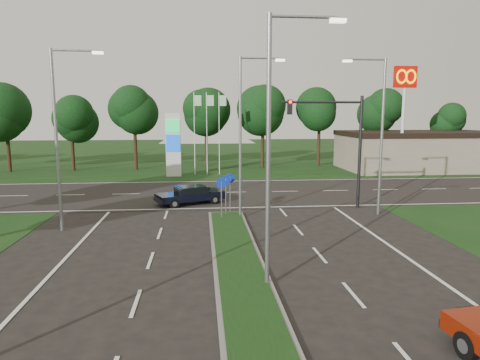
{
  "coord_description": "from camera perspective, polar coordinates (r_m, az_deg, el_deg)",
  "views": [
    {
      "loc": [
        -1.41,
        -7.86,
        5.83
      ],
      "look_at": [
        0.77,
        15.86,
        2.2
      ],
      "focal_mm": 32.0,
      "sensor_mm": 36.0,
      "label": 1
    }
  ],
  "objects": [
    {
      "name": "streetlight_right_far",
      "position": [
        25.97,
        18.02,
        6.59
      ],
      "size": [
        2.53,
        0.22,
        9.0
      ],
      "rotation": [
        0.0,
        0.0,
        3.14
      ],
      "color": "gray",
      "rests_on": "ground"
    },
    {
      "name": "traffic_signal",
      "position": [
        27.28,
        13.2,
        5.96
      ],
      "size": [
        5.1,
        0.42,
        7.0
      ],
      "color": "black",
      "rests_on": "ground"
    },
    {
      "name": "median_kerb",
      "position": [
        13.27,
        1.43,
        -17.12
      ],
      "size": [
        2.0,
        26.0,
        0.12
      ],
      "primitive_type": "cube",
      "color": "slate",
      "rests_on": "ground"
    },
    {
      "name": "gas_pylon",
      "position": [
        41.07,
        -8.6,
        4.89
      ],
      "size": [
        5.8,
        1.26,
        8.0
      ],
      "color": "silver",
      "rests_on": "ground"
    },
    {
      "name": "commercial_building",
      "position": [
        49.87,
        22.81,
        3.59
      ],
      "size": [
        16.0,
        9.0,
        4.0
      ],
      "primitive_type": "cube",
      "color": "gray",
      "rests_on": "ground"
    },
    {
      "name": "streetlight_median_near",
      "position": [
        14.09,
        4.62,
        5.57
      ],
      "size": [
        2.53,
        0.22,
        9.0
      ],
      "color": "gray",
      "rests_on": "ground"
    },
    {
      "name": "treeline_far",
      "position": [
        47.83,
        -3.5,
        9.85
      ],
      "size": [
        6.0,
        6.0,
        9.9
      ],
      "color": "black",
      "rests_on": "ground"
    },
    {
      "name": "streetlight_left_far",
      "position": [
        22.94,
        -22.87,
        6.11
      ],
      "size": [
        2.53,
        0.22,
        9.0
      ],
      "color": "gray",
      "rests_on": "ground"
    },
    {
      "name": "median_signs",
      "position": [
        24.65,
        -1.9,
        -0.95
      ],
      "size": [
        1.16,
        1.76,
        2.38
      ],
      "color": "gray",
      "rests_on": "ground"
    },
    {
      "name": "mcdonalds_sign",
      "position": [
        44.36,
        21.09,
        10.89
      ],
      "size": [
        2.2,
        0.47,
        10.4
      ],
      "color": "silver",
      "rests_on": "ground"
    },
    {
      "name": "cross_road",
      "position": [
        32.42,
        -2.68,
        -1.7
      ],
      "size": [
        160.0,
        12.0,
        0.02
      ],
      "primitive_type": "cube",
      "color": "black",
      "rests_on": "ground"
    },
    {
      "name": "verge_far",
      "position": [
        63.15,
        -3.96,
        3.35
      ],
      "size": [
        160.0,
        50.0,
        0.02
      ],
      "primitive_type": "cube",
      "color": "black",
      "rests_on": "ground"
    },
    {
      "name": "navy_sedan",
      "position": [
        28.36,
        -6.62,
        -1.93
      ],
      "size": [
        4.7,
        3.32,
        1.2
      ],
      "rotation": [
        0.0,
        0.0,
        1.97
      ],
      "color": "black",
      "rests_on": "ground"
    },
    {
      "name": "streetlight_median_far",
      "position": [
        24.0,
        0.51,
        6.87
      ],
      "size": [
        2.53,
        0.22,
        9.0
      ],
      "color": "gray",
      "rests_on": "ground"
    }
  ]
}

